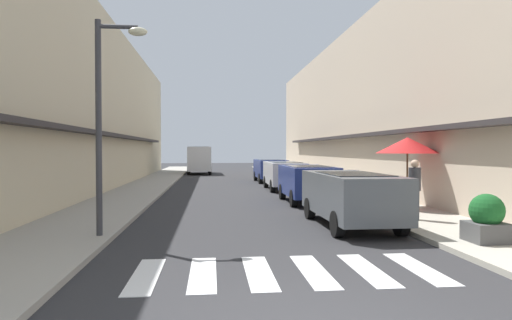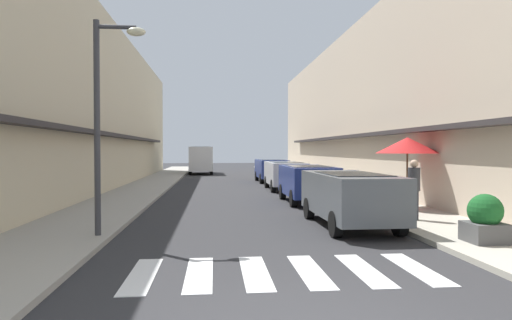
{
  "view_description": "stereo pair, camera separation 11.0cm",
  "coord_description": "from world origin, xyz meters",
  "px_view_note": "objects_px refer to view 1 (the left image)",
  "views": [
    {
      "loc": [
        -1.27,
        -5.0,
        2.11
      ],
      "look_at": [
        0.44,
        12.35,
        1.71
      ],
      "focal_mm": 31.52,
      "sensor_mm": 36.0,
      "label": 1
    },
    {
      "loc": [
        -1.17,
        -5.01,
        2.11
      ],
      "look_at": [
        0.44,
        12.35,
        1.71
      ],
      "focal_mm": 31.52,
      "sensor_mm": 36.0,
      "label": 2
    }
  ],
  "objects_px": {
    "parked_car_mid": "(308,180)",
    "cafe_umbrella": "(407,146)",
    "parked_car_far": "(284,172)",
    "parked_car_distant": "(270,168)",
    "planter_corner": "(487,219)",
    "street_lamp": "(107,103)",
    "pedestrian_walking_near": "(415,188)",
    "parked_car_near": "(351,193)",
    "delivery_van": "(199,158)"
  },
  "relations": [
    {
      "from": "parked_car_near",
      "to": "street_lamp",
      "type": "bearing_deg",
      "value": -168.69
    },
    {
      "from": "parked_car_near",
      "to": "street_lamp",
      "type": "relative_size",
      "value": 0.89
    },
    {
      "from": "parked_car_mid",
      "to": "delivery_van",
      "type": "relative_size",
      "value": 0.72
    },
    {
      "from": "parked_car_far",
      "to": "planter_corner",
      "type": "height_order",
      "value": "parked_car_far"
    },
    {
      "from": "cafe_umbrella",
      "to": "pedestrian_walking_near",
      "type": "xyz_separation_m",
      "value": [
        -0.97,
        -2.63,
        -1.22
      ]
    },
    {
      "from": "parked_car_distant",
      "to": "pedestrian_walking_near",
      "type": "bearing_deg",
      "value": -83.35
    },
    {
      "from": "parked_car_far",
      "to": "parked_car_distant",
      "type": "height_order",
      "value": "same"
    },
    {
      "from": "parked_car_mid",
      "to": "street_lamp",
      "type": "bearing_deg",
      "value": -132.28
    },
    {
      "from": "parked_car_far",
      "to": "parked_car_distant",
      "type": "relative_size",
      "value": 1.05
    },
    {
      "from": "parked_car_mid",
      "to": "cafe_umbrella",
      "type": "relative_size",
      "value": 1.64
    },
    {
      "from": "parked_car_far",
      "to": "cafe_umbrella",
      "type": "distance_m",
      "value": 8.95
    },
    {
      "from": "parked_car_mid",
      "to": "delivery_van",
      "type": "bearing_deg",
      "value": 102.52
    },
    {
      "from": "parked_car_near",
      "to": "parked_car_mid",
      "type": "height_order",
      "value": "same"
    },
    {
      "from": "street_lamp",
      "to": "pedestrian_walking_near",
      "type": "relative_size",
      "value": 2.92
    },
    {
      "from": "street_lamp",
      "to": "cafe_umbrella",
      "type": "distance_m",
      "value": 10.03
    },
    {
      "from": "parked_car_far",
      "to": "delivery_van",
      "type": "xyz_separation_m",
      "value": [
        -4.86,
        16.19,
        0.48
      ]
    },
    {
      "from": "planter_corner",
      "to": "parked_car_mid",
      "type": "bearing_deg",
      "value": 104.12
    },
    {
      "from": "parked_car_distant",
      "to": "street_lamp",
      "type": "xyz_separation_m",
      "value": [
        -6.18,
        -18.2,
        2.27
      ]
    },
    {
      "from": "pedestrian_walking_near",
      "to": "cafe_umbrella",
      "type": "bearing_deg",
      "value": -133.47
    },
    {
      "from": "street_lamp",
      "to": "pedestrian_walking_near",
      "type": "height_order",
      "value": "street_lamp"
    },
    {
      "from": "planter_corner",
      "to": "cafe_umbrella",
      "type": "bearing_deg",
      "value": 82.02
    },
    {
      "from": "parked_car_mid",
      "to": "street_lamp",
      "type": "distance_m",
      "value": 9.46
    },
    {
      "from": "parked_car_near",
      "to": "parked_car_far",
      "type": "height_order",
      "value": "same"
    },
    {
      "from": "parked_car_mid",
      "to": "pedestrian_walking_near",
      "type": "bearing_deg",
      "value": -69.76
    },
    {
      "from": "parked_car_mid",
      "to": "delivery_van",
      "type": "distance_m",
      "value": 22.45
    },
    {
      "from": "parked_car_far",
      "to": "parked_car_distant",
      "type": "bearing_deg",
      "value": 90.0
    },
    {
      "from": "parked_car_far",
      "to": "planter_corner",
      "type": "distance_m",
      "value": 14.26
    },
    {
      "from": "cafe_umbrella",
      "to": "parked_car_far",
      "type": "bearing_deg",
      "value": 109.2
    },
    {
      "from": "parked_car_mid",
      "to": "planter_corner",
      "type": "relative_size",
      "value": 3.8
    },
    {
      "from": "parked_car_mid",
      "to": "cafe_umbrella",
      "type": "height_order",
      "value": "cafe_umbrella"
    },
    {
      "from": "parked_car_distant",
      "to": "delivery_van",
      "type": "distance_m",
      "value": 11.58
    },
    {
      "from": "street_lamp",
      "to": "cafe_umbrella",
      "type": "bearing_deg",
      "value": 24.54
    },
    {
      "from": "delivery_van",
      "to": "street_lamp",
      "type": "distance_m",
      "value": 28.78
    },
    {
      "from": "street_lamp",
      "to": "pedestrian_walking_near",
      "type": "bearing_deg",
      "value": 10.57
    },
    {
      "from": "parked_car_far",
      "to": "planter_corner",
      "type": "bearing_deg",
      "value": -81.5
    },
    {
      "from": "parked_car_near",
      "to": "parked_car_distant",
      "type": "distance_m",
      "value": 16.96
    },
    {
      "from": "parked_car_mid",
      "to": "cafe_umbrella",
      "type": "bearing_deg",
      "value": -42.24
    },
    {
      "from": "street_lamp",
      "to": "planter_corner",
      "type": "height_order",
      "value": "street_lamp"
    },
    {
      "from": "parked_car_distant",
      "to": "pedestrian_walking_near",
      "type": "distance_m",
      "value": 16.8
    },
    {
      "from": "parked_car_mid",
      "to": "street_lamp",
      "type": "height_order",
      "value": "street_lamp"
    },
    {
      "from": "street_lamp",
      "to": "parked_car_distant",
      "type": "bearing_deg",
      "value": 71.26
    },
    {
      "from": "parked_car_distant",
      "to": "planter_corner",
      "type": "distance_m",
      "value": 19.9
    },
    {
      "from": "parked_car_near",
      "to": "planter_corner",
      "type": "bearing_deg",
      "value": -53.26
    },
    {
      "from": "parked_car_far",
      "to": "delivery_van",
      "type": "relative_size",
      "value": 0.78
    },
    {
      "from": "parked_car_near",
      "to": "parked_car_mid",
      "type": "relative_size",
      "value": 1.12
    },
    {
      "from": "delivery_van",
      "to": "parked_car_mid",
      "type": "bearing_deg",
      "value": -77.48
    },
    {
      "from": "parked_car_mid",
      "to": "planter_corner",
      "type": "bearing_deg",
      "value": -75.88
    },
    {
      "from": "pedestrian_walking_near",
      "to": "street_lamp",
      "type": "bearing_deg",
      "value": -12.76
    },
    {
      "from": "parked_car_mid",
      "to": "delivery_van",
      "type": "height_order",
      "value": "delivery_van"
    },
    {
      "from": "parked_car_distant",
      "to": "street_lamp",
      "type": "bearing_deg",
      "value": -108.74
    }
  ]
}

